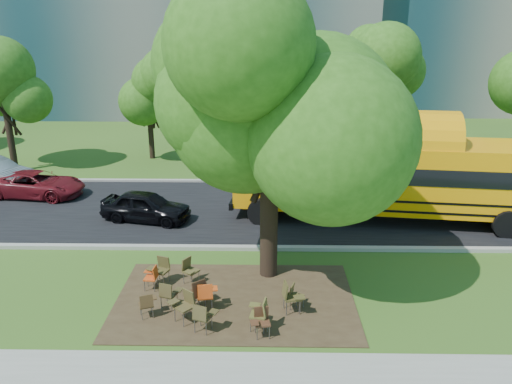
{
  "coord_description": "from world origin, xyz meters",
  "views": [
    {
      "loc": [
        1.84,
        -13.42,
        7.71
      ],
      "look_at": [
        1.55,
        3.5,
        2.04
      ],
      "focal_mm": 35.0,
      "sensor_mm": 36.0,
      "label": 1
    }
  ],
  "objects_px": {
    "chair_10": "(189,268)",
    "chair_12": "(295,295)",
    "chair_1": "(169,293)",
    "chair_9": "(161,268)",
    "chair_7": "(290,295)",
    "chair_4": "(203,315)",
    "bg_car_red": "(37,184)",
    "chair_3": "(185,303)",
    "chair_2": "(198,291)",
    "chair_6": "(261,311)",
    "chair_0": "(147,303)",
    "black_car": "(146,206)",
    "chair_11": "(206,294)",
    "chair_5": "(261,319)",
    "main_tree": "(270,102)",
    "school_bus": "(415,176)",
    "chair_8": "(152,275)"
  },
  "relations": [
    {
      "from": "chair_3",
      "to": "chair_4",
      "type": "distance_m",
      "value": 0.78
    },
    {
      "from": "chair_1",
      "to": "black_car",
      "type": "height_order",
      "value": "black_car"
    },
    {
      "from": "main_tree",
      "to": "chair_10",
      "type": "xyz_separation_m",
      "value": [
        -2.47,
        -0.67,
        -5.05
      ]
    },
    {
      "from": "main_tree",
      "to": "chair_7",
      "type": "distance_m",
      "value": 5.53
    },
    {
      "from": "chair_0",
      "to": "chair_8",
      "type": "bearing_deg",
      "value": 75.3
    },
    {
      "from": "chair_1",
      "to": "chair_6",
      "type": "bearing_deg",
      "value": -2.11
    },
    {
      "from": "chair_6",
      "to": "chair_10",
      "type": "bearing_deg",
      "value": 53.2
    },
    {
      "from": "school_bus",
      "to": "chair_6",
      "type": "xyz_separation_m",
      "value": [
        -6.19,
        -7.99,
        -1.35
      ]
    },
    {
      "from": "chair_11",
      "to": "bg_car_red",
      "type": "xyz_separation_m",
      "value": [
        -9.05,
        9.82,
        0.04
      ]
    },
    {
      "from": "chair_8",
      "to": "chair_9",
      "type": "bearing_deg",
      "value": -20.55
    },
    {
      "from": "chair_2",
      "to": "chair_9",
      "type": "xyz_separation_m",
      "value": [
        -1.34,
        1.49,
        -0.05
      ]
    },
    {
      "from": "chair_4",
      "to": "chair_7",
      "type": "bearing_deg",
      "value": 43.79
    },
    {
      "from": "main_tree",
      "to": "chair_0",
      "type": "height_order",
      "value": "main_tree"
    },
    {
      "from": "black_car",
      "to": "bg_car_red",
      "type": "relative_size",
      "value": 0.84
    },
    {
      "from": "chair_7",
      "to": "chair_1",
      "type": "bearing_deg",
      "value": -101.79
    },
    {
      "from": "chair_8",
      "to": "black_car",
      "type": "distance_m",
      "value": 5.87
    },
    {
      "from": "main_tree",
      "to": "chair_2",
      "type": "height_order",
      "value": "main_tree"
    },
    {
      "from": "main_tree",
      "to": "chair_10",
      "type": "distance_m",
      "value": 5.66
    },
    {
      "from": "chair_10",
      "to": "black_car",
      "type": "height_order",
      "value": "black_car"
    },
    {
      "from": "chair_8",
      "to": "chair_3",
      "type": "bearing_deg",
      "value": -138.49
    },
    {
      "from": "chair_4",
      "to": "chair_9",
      "type": "bearing_deg",
      "value": 142.22
    },
    {
      "from": "chair_0",
      "to": "chair_3",
      "type": "height_order",
      "value": "chair_3"
    },
    {
      "from": "chair_0",
      "to": "chair_2",
      "type": "distance_m",
      "value": 1.42
    },
    {
      "from": "main_tree",
      "to": "chair_11",
      "type": "distance_m",
      "value": 5.77
    },
    {
      "from": "chair_0",
      "to": "chair_11",
      "type": "height_order",
      "value": "chair_11"
    },
    {
      "from": "chair_2",
      "to": "chair_11",
      "type": "bearing_deg",
      "value": -60.68
    },
    {
      "from": "chair_1",
      "to": "chair_9",
      "type": "distance_m",
      "value": 1.58
    },
    {
      "from": "chair_10",
      "to": "black_car",
      "type": "xyz_separation_m",
      "value": [
        -2.55,
        5.3,
        0.09
      ]
    },
    {
      "from": "chair_5",
      "to": "bg_car_red",
      "type": "xyz_separation_m",
      "value": [
        -10.61,
        10.98,
        0.1
      ]
    },
    {
      "from": "chair_8",
      "to": "school_bus",
      "type": "bearing_deg",
      "value": -53.05
    },
    {
      "from": "chair_5",
      "to": "chair_8",
      "type": "bearing_deg",
      "value": -44.5
    },
    {
      "from": "chair_5",
      "to": "chair_12",
      "type": "distance_m",
      "value": 1.61
    },
    {
      "from": "chair_6",
      "to": "chair_5",
      "type": "bearing_deg",
      "value": -166.41
    },
    {
      "from": "chair_4",
      "to": "bg_car_red",
      "type": "relative_size",
      "value": 0.2
    },
    {
      "from": "chair_3",
      "to": "chair_8",
      "type": "height_order",
      "value": "chair_3"
    },
    {
      "from": "chair_4",
      "to": "black_car",
      "type": "distance_m",
      "value": 8.57
    },
    {
      "from": "chair_10",
      "to": "chair_12",
      "type": "distance_m",
      "value": 3.52
    },
    {
      "from": "chair_4",
      "to": "chair_7",
      "type": "distance_m",
      "value": 2.52
    },
    {
      "from": "school_bus",
      "to": "chair_6",
      "type": "relative_size",
      "value": 15.19
    },
    {
      "from": "chair_2",
      "to": "chair_6",
      "type": "height_order",
      "value": "chair_2"
    },
    {
      "from": "chair_2",
      "to": "bg_car_red",
      "type": "bearing_deg",
      "value": 92.18
    },
    {
      "from": "chair_1",
      "to": "chair_12",
      "type": "xyz_separation_m",
      "value": [
        3.59,
        0.04,
        -0.05
      ]
    },
    {
      "from": "chair_3",
      "to": "black_car",
      "type": "relative_size",
      "value": 0.25
    },
    {
      "from": "main_tree",
      "to": "chair_7",
      "type": "bearing_deg",
      "value": -75.63
    },
    {
      "from": "chair_0",
      "to": "school_bus",
      "type": "bearing_deg",
      "value": 17.08
    },
    {
      "from": "chair_1",
      "to": "chair_4",
      "type": "xyz_separation_m",
      "value": [
        1.11,
        -1.14,
        0.01
      ]
    },
    {
      "from": "chair_3",
      "to": "chair_4",
      "type": "relative_size",
      "value": 1.07
    },
    {
      "from": "chair_7",
      "to": "chair_9",
      "type": "relative_size",
      "value": 1.06
    },
    {
      "from": "school_bus",
      "to": "chair_4",
      "type": "height_order",
      "value": "school_bus"
    },
    {
      "from": "chair_4",
      "to": "bg_car_red",
      "type": "bearing_deg",
      "value": 150.44
    }
  ]
}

